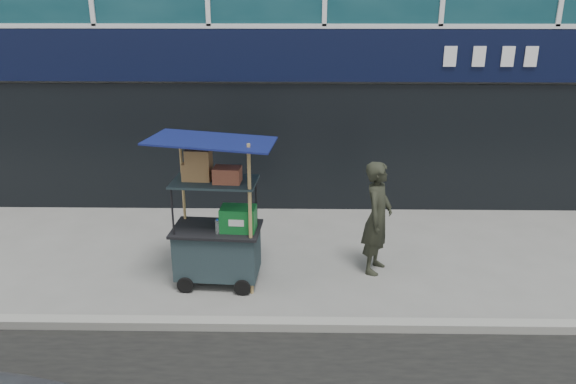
{
  "coord_description": "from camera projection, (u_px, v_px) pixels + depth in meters",
  "views": [
    {
      "loc": [
        -0.46,
        -6.21,
        3.99
      ],
      "look_at": [
        -0.58,
        1.2,
        1.31
      ],
      "focal_mm": 35.0,
      "sensor_mm": 36.0,
      "label": 1
    }
  ],
  "objects": [
    {
      "name": "curb",
      "position": [
        333.0,
        325.0,
        6.98
      ],
      "size": [
        80.0,
        0.18,
        0.12
      ],
      "primitive_type": "cube",
      "color": "gray",
      "rests_on": "ground"
    },
    {
      "name": "vendor_cart",
      "position": [
        218.0,
        233.0,
        7.88
      ],
      "size": [
        1.7,
        1.26,
        2.2
      ],
      "rotation": [
        0.0,
        0.0,
        -0.07
      ],
      "color": "#1B292E",
      "rests_on": "ground"
    },
    {
      "name": "vendor_man",
      "position": [
        377.0,
        218.0,
        8.2
      ],
      "size": [
        0.62,
        0.73,
        1.7
      ],
      "primitive_type": "imported",
      "rotation": [
        0.0,
        0.0,
        1.16
      ],
      "color": "black",
      "rests_on": "ground"
    },
    {
      "name": "ground",
      "position": [
        332.0,
        320.0,
        7.19
      ],
      "size": [
        80.0,
        80.0,
        0.0
      ],
      "primitive_type": "plane",
      "color": "slate",
      "rests_on": "ground"
    }
  ]
}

